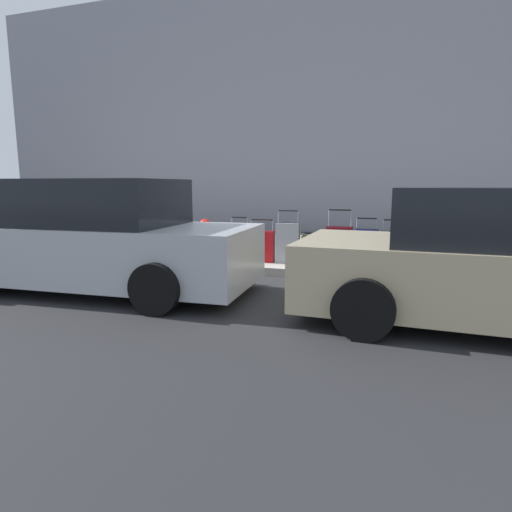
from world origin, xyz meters
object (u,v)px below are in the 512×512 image
suitcase_black_1 (392,250)px  suitcase_teal_0 (420,255)px  parked_car_beige_0 (501,262)px  suitcase_silver_5 (288,243)px  parked_car_silver_1 (93,239)px  suitcase_navy_2 (366,249)px  suitcase_red_6 (262,246)px  fire_hydrant (205,238)px  suitcase_teal_7 (240,245)px  suitcase_olive_4 (313,250)px  bollard_post (172,241)px  suitcase_maroon_3 (339,246)px

suitcase_black_1 → suitcase_teal_0: bearing=-177.1°
suitcase_teal_0 → parked_car_beige_0: (-0.72, 2.32, 0.31)m
suitcase_silver_5 → parked_car_silver_1: parked_car_silver_1 is taller
suitcase_navy_2 → suitcase_red_6: size_ratio=1.09×
fire_hydrant → suitcase_navy_2: bearing=179.5°
suitcase_silver_5 → suitcase_red_6: bearing=0.7°
suitcase_silver_5 → fire_hydrant: size_ratio=1.26×
suitcase_teal_7 → suitcase_navy_2: bearing=177.8°
suitcase_black_1 → suitcase_navy_2: 0.43m
suitcase_navy_2 → suitcase_olive_4: bearing=-5.8°
suitcase_teal_0 → suitcase_olive_4: (1.81, -0.07, -0.02)m
suitcase_navy_2 → fire_hydrant: bearing=-0.5°
bollard_post → parked_car_beige_0: parked_car_beige_0 is taller
suitcase_silver_5 → parked_car_beige_0: size_ratio=0.22×
suitcase_red_6 → suitcase_teal_7: suitcase_teal_7 is taller
bollard_post → suitcase_navy_2: bearing=-178.1°
bollard_post → suitcase_maroon_3: bearing=-176.1°
suitcase_maroon_3 → suitcase_silver_5: 0.92m
suitcase_teal_7 → parked_car_beige_0: size_ratio=0.19×
suitcase_black_1 → parked_car_silver_1: 4.78m
bollard_post → parked_car_silver_1: 2.19m
suitcase_teal_0 → suitcase_navy_2: suitcase_teal_0 is taller
suitcase_navy_2 → fire_hydrant: suitcase_navy_2 is taller
bollard_post → parked_car_silver_1: size_ratio=0.14×
suitcase_maroon_3 → bollard_post: (3.21, 0.22, -0.01)m
suitcase_red_6 → suitcase_teal_7: bearing=-6.7°
suitcase_teal_0 → bollard_post: bearing=1.9°
suitcase_maroon_3 → suitcase_red_6: suitcase_maroon_3 is taller
suitcase_silver_5 → suitcase_navy_2: bearing=178.4°
suitcase_silver_5 → fire_hydrant: 1.65m
suitcase_teal_7 → parked_car_silver_1: size_ratio=0.17×
suitcase_red_6 → suitcase_teal_7: 0.47m
fire_hydrant → suitcase_teal_0: bearing=-180.0°
suitcase_teal_0 → suitcase_red_6: 2.75m
suitcase_olive_4 → fire_hydrant: 2.10m
parked_car_beige_0 → parked_car_silver_1: 5.35m
suitcase_olive_4 → fire_hydrant: size_ratio=0.74×
suitcase_silver_5 → parked_car_beige_0: (-2.98, 2.33, 0.21)m
suitcase_navy_2 → suitcase_teal_7: 2.34m
suitcase_navy_2 → suitcase_red_6: 1.88m
suitcase_teal_0 → suitcase_red_6: (2.75, -0.00, 0.02)m
suitcase_black_1 → suitcase_silver_5: (1.81, -0.03, 0.04)m
suitcase_navy_2 → suitcase_silver_5: 1.39m
suitcase_black_1 → fire_hydrant: bearing=-0.4°
suitcase_maroon_3 → bollard_post: suitcase_maroon_3 is taller
suitcase_silver_5 → bollard_post: (2.29, 0.16, -0.03)m
suitcase_olive_4 → suitcase_black_1: bearing=176.3°
suitcase_olive_4 → parked_car_silver_1: (2.82, 2.39, 0.37)m
suitcase_teal_0 → suitcase_maroon_3: (1.34, -0.07, 0.07)m
suitcase_red_6 → bollard_post: suitcase_red_6 is taller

